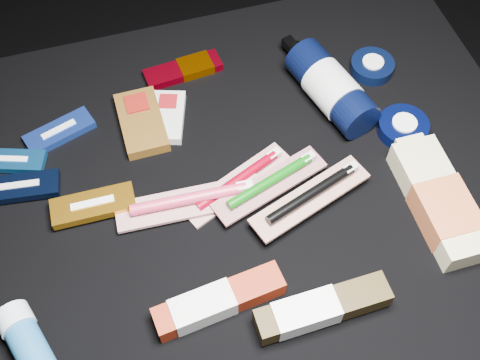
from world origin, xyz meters
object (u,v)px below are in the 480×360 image
object	(u,v)px
lotion_bottle	(331,88)
toothpaste_carton_red	(214,303)
deodorant_stick	(28,344)
bodywash_bottle	(440,203)

from	to	relation	value
lotion_bottle	toothpaste_carton_red	world-z (taller)	lotion_bottle
lotion_bottle	deodorant_stick	world-z (taller)	lotion_bottle
lotion_bottle	toothpaste_carton_red	distance (m)	0.41
lotion_bottle	deodorant_stick	size ratio (longest dim) A/B	1.88
deodorant_stick	toothpaste_carton_red	distance (m)	0.25
lotion_bottle	bodywash_bottle	world-z (taller)	lotion_bottle
lotion_bottle	bodywash_bottle	xyz separation A→B (m)	(0.08, -0.24, -0.01)
lotion_bottle	toothpaste_carton_red	bearing A→B (deg)	-147.91
bodywash_bottle	toothpaste_carton_red	xyz separation A→B (m)	(-0.36, -0.05, -0.00)
deodorant_stick	toothpaste_carton_red	bearing A→B (deg)	-21.73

